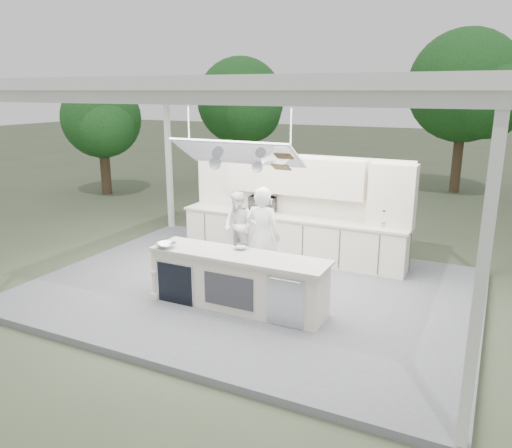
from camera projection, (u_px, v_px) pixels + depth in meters
The scene contains 12 objects.
ground at pixel (252, 293), 9.43m from camera, with size 90.00×90.00×0.00m, color #445137.
stage_deck at pixel (252, 290), 9.41m from camera, with size 8.00×6.00×0.12m, color slate.
tent at pixel (251, 90), 8.45m from camera, with size 8.20×6.20×3.86m.
demo_island at pixel (237, 281), 8.41m from camera, with size 3.10×0.79×0.95m.
back_counter at pixel (291, 237), 10.92m from camera, with size 5.08×0.72×0.95m.
back_wall_unit at pixel (315, 193), 10.66m from camera, with size 5.05×0.48×2.25m.
tree_cluster at pixel (375, 103), 17.12m from camera, with size 19.55×9.40×5.85m.
head_chef at pixel (263, 237), 9.24m from camera, with size 0.69×0.45×1.90m, color white.
sous_chef at pixel (238, 225), 10.81m from camera, with size 0.72×0.56×1.48m, color white.
toaster_oven at pixel (264, 203), 11.23m from camera, with size 0.61×0.41×0.34m, color #B1B4B8.
bowl_large at pixel (166, 245), 8.61m from camera, with size 0.33×0.33×0.08m, color silver.
bowl_small at pixel (241, 247), 8.53m from camera, with size 0.24×0.24×0.08m, color #B8BCC0.
Camera 1 is at (3.93, -7.84, 3.70)m, focal length 35.00 mm.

